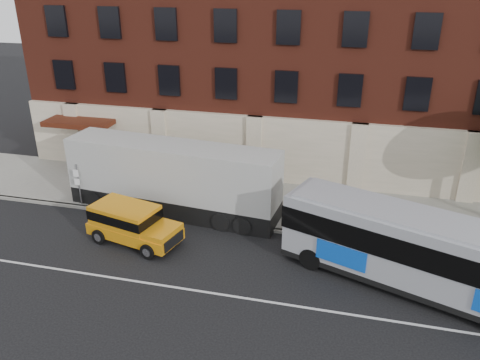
% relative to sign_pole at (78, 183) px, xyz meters
% --- Properties ---
extents(ground, '(120.00, 120.00, 0.00)m').
position_rel_sign_pole_xyz_m(ground, '(8.50, -6.15, -1.45)').
color(ground, black).
rests_on(ground, ground).
extents(sidewalk, '(60.00, 6.00, 0.15)m').
position_rel_sign_pole_xyz_m(sidewalk, '(8.50, 2.85, -1.38)').
color(sidewalk, '#9C998E').
rests_on(sidewalk, ground).
extents(kerb, '(60.00, 0.25, 0.15)m').
position_rel_sign_pole_xyz_m(kerb, '(8.50, -0.15, -1.38)').
color(kerb, '#9C998E').
rests_on(kerb, ground).
extents(lane_line, '(60.00, 0.12, 0.01)m').
position_rel_sign_pole_xyz_m(lane_line, '(8.50, -5.65, -1.45)').
color(lane_line, silver).
rests_on(lane_line, ground).
extents(building, '(30.00, 12.10, 15.00)m').
position_rel_sign_pole_xyz_m(building, '(8.49, 10.77, 6.13)').
color(building, maroon).
rests_on(building, sidewalk).
extents(sign_pole, '(0.30, 0.20, 2.50)m').
position_rel_sign_pole_xyz_m(sign_pole, '(0.00, 0.00, 0.00)').
color(sign_pole, slate).
rests_on(sign_pole, ground).
extents(city_bus, '(12.15, 6.57, 3.29)m').
position_rel_sign_pole_xyz_m(city_bus, '(17.58, -3.46, 0.36)').
color(city_bus, '#9C9FA6').
rests_on(city_bus, ground).
extents(yellow_suv, '(4.85, 2.86, 1.80)m').
position_rel_sign_pole_xyz_m(yellow_suv, '(4.29, -2.63, -0.42)').
color(yellow_suv, orange).
rests_on(yellow_suv, ground).
extents(shipping_container, '(11.60, 3.44, 3.81)m').
position_rel_sign_pole_xyz_m(shipping_container, '(5.15, 0.78, 0.43)').
color(shipping_container, black).
rests_on(shipping_container, ground).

